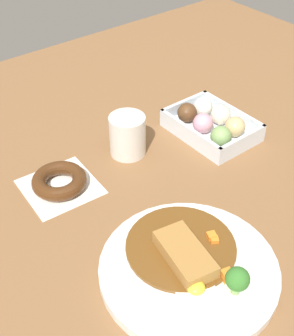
{
  "coord_description": "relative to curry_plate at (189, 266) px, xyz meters",
  "views": [
    {
      "loc": [
        -0.42,
        0.51,
        0.6
      ],
      "look_at": [
        0.13,
        0.07,
        0.03
      ],
      "focal_mm": 49.07,
      "sensor_mm": 36.0,
      "label": 1
    }
  ],
  "objects": [
    {
      "name": "coffee_mug",
      "position": [
        0.32,
        -0.11,
        0.03
      ],
      "size": [
        0.08,
        0.08,
        0.09
      ],
      "primitive_type": "cylinder",
      "color": "silver",
      "rests_on": "ground_plane"
    },
    {
      "name": "ground_plane",
      "position": [
        0.09,
        -0.16,
        -0.01
      ],
      "size": [
        1.6,
        1.6,
        0.0
      ],
      "primitive_type": "plane",
      "color": "brown"
    },
    {
      "name": "curry_plate",
      "position": [
        0.0,
        0.0,
        0.0
      ],
      "size": [
        0.29,
        0.29,
        0.07
      ],
      "color": "white",
      "rests_on": "ground_plane"
    },
    {
      "name": "donut_box",
      "position": [
        0.26,
        -0.3,
        0.01
      ],
      "size": [
        0.19,
        0.14,
        0.06
      ],
      "color": "silver",
      "rests_on": "ground_plane"
    },
    {
      "name": "chocolate_ring_donut",
      "position": [
        0.31,
        0.06,
        0.0
      ],
      "size": [
        0.15,
        0.15,
        0.03
      ],
      "color": "white",
      "rests_on": "ground_plane"
    }
  ]
}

